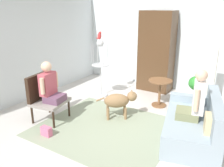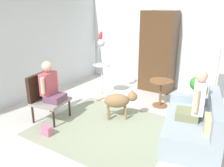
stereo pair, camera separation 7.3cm
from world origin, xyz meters
name	(u,v)px [view 1 (the left image)]	position (x,y,z in m)	size (l,w,h in m)	color
ground_plane	(120,126)	(0.00, 0.00, 0.00)	(6.73, 6.73, 0.00)	beige
back_wall	(172,38)	(0.00, 2.87, 1.44)	(6.04, 0.12, 2.89)	silver
left_wall	(31,42)	(-2.78, 0.30, 1.44)	(0.12, 6.21, 2.89)	silver
area_rug	(106,128)	(-0.20, -0.21, 0.00)	(2.56, 2.25, 0.01)	gray
couch	(194,125)	(1.36, 0.31, 0.29)	(1.26, 1.81, 0.82)	#8EA0AD
armchair	(44,95)	(-1.52, -0.54, 0.55)	(0.72, 0.76, 0.98)	black
person_on_couch	(195,99)	(1.33, 0.28, 0.77)	(0.52, 0.54, 0.90)	#737853
person_on_armchair	(50,85)	(-1.36, -0.51, 0.77)	(0.46, 0.53, 0.83)	#63415B
round_end_table	(160,89)	(0.28, 1.39, 0.42)	(0.55, 0.55, 0.65)	brown
dog	(119,101)	(-0.22, 0.32, 0.40)	(0.73, 0.57, 0.62)	olive
bird_cage_stand	(100,65)	(-1.30, 1.21, 0.86)	(0.46, 0.46, 1.50)	silver
parrot	(99,36)	(-1.32, 1.21, 1.60)	(0.17, 0.10, 0.20)	red
potted_plant	(196,89)	(1.04, 1.68, 0.49)	(0.37, 0.37, 0.79)	#4C5156
column_lamp	(211,78)	(1.28, 1.94, 0.71)	(0.20, 0.20, 1.43)	#4C4742
armoire_cabinet	(156,52)	(-0.27, 2.46, 1.10)	(0.90, 0.56, 2.19)	#4C331E
handbag	(46,131)	(-0.98, -1.03, 0.09)	(0.21, 0.10, 0.18)	#D8668C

